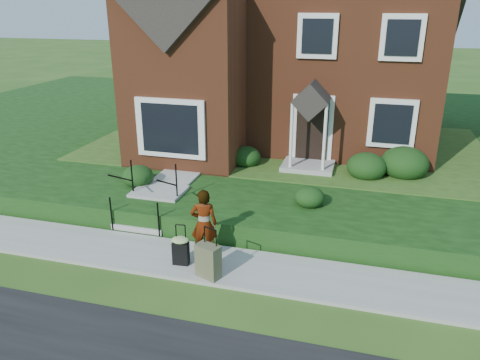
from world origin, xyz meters
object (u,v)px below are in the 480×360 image
(suitcase_black, at_px, (181,249))
(suitcase_olive, at_px, (208,261))
(woman, at_px, (204,224))
(front_steps, at_px, (152,203))

(suitcase_black, xyz_separation_m, suitcase_olive, (0.76, -0.33, 0.01))
(suitcase_olive, bearing_deg, woman, 135.59)
(front_steps, height_order, suitcase_olive, front_steps)
(front_steps, bearing_deg, woman, -38.11)
(suitcase_black, distance_m, suitcase_olive, 0.83)
(suitcase_olive, bearing_deg, suitcase_black, 177.19)
(woman, xyz_separation_m, suitcase_black, (-0.40, -0.45, -0.46))
(front_steps, height_order, suitcase_black, front_steps)
(woman, bearing_deg, suitcase_olive, 101.27)
(suitcase_olive, bearing_deg, front_steps, 155.92)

